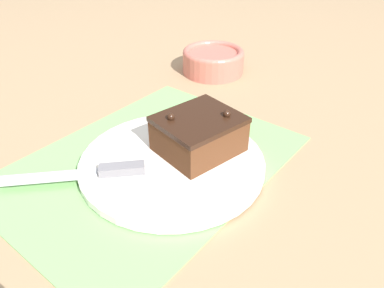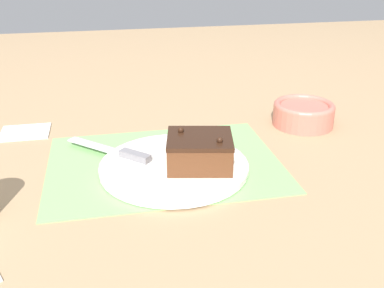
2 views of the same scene
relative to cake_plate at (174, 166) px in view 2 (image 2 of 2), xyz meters
name	(u,v)px [view 2 (image 2 of 2)]	position (x,y,z in m)	size (l,w,h in m)	color
ground_plane	(164,164)	(-0.01, 0.03, -0.01)	(3.00, 3.00, 0.00)	#9E7F5B
placemat_woven	(164,163)	(-0.01, 0.03, -0.01)	(0.46, 0.34, 0.00)	#7AB266
cake_plate	(174,166)	(0.00, 0.00, 0.00)	(0.29, 0.29, 0.01)	white
chocolate_cake	(200,151)	(0.05, -0.02, 0.04)	(0.14, 0.13, 0.07)	#512D19
serving_knife	(121,152)	(-0.10, 0.06, 0.01)	(0.17, 0.16, 0.01)	slate
small_bowl	(304,113)	(0.35, 0.17, 0.02)	(0.14, 0.14, 0.06)	#C66656
folded_napkin	(25,131)	(-0.31, 0.26, -0.01)	(0.11, 0.09, 0.01)	white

